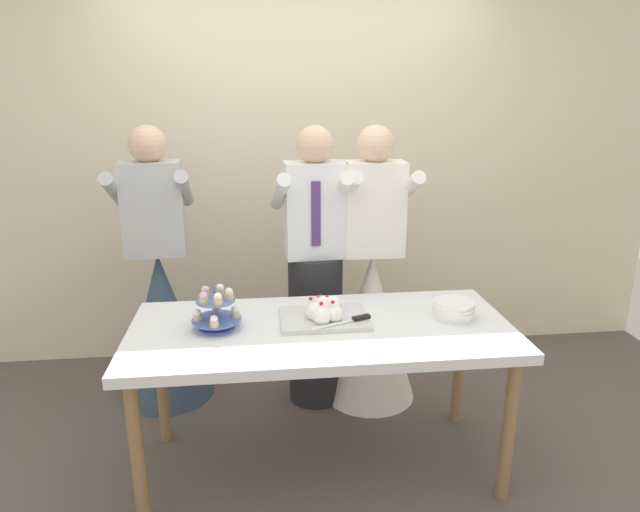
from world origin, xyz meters
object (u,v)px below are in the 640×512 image
object	(u,v)px
cupcake_stand	(216,311)
person_bride	(371,308)
person_groom	(315,284)
main_cake_tray	(324,313)
plate_stack	(453,309)
dessert_table	(321,340)
person_guest	(162,308)

from	to	relation	value
cupcake_stand	person_bride	xyz separation A→B (m)	(0.87, 0.63, -0.28)
person_groom	main_cake_tray	bearing A→B (deg)	-91.82
main_cake_tray	person_groom	xyz separation A→B (m)	(0.02, 0.61, -0.07)
person_bride	plate_stack	bearing A→B (deg)	-66.86
dessert_table	person_guest	xyz separation A→B (m)	(-0.88, 0.81, -0.12)
main_cake_tray	person_groom	bearing A→B (deg)	88.18
dessert_table	main_cake_tray	size ratio (longest dim) A/B	4.22
cupcake_stand	plate_stack	distance (m)	1.14
main_cake_tray	cupcake_stand	bearing A→B (deg)	-176.21
main_cake_tray	person_guest	bearing A→B (deg)	140.26
person_groom	person_bride	distance (m)	0.38
cupcake_stand	person_groom	size ratio (longest dim) A/B	0.14
plate_stack	person_guest	size ratio (longest dim) A/B	0.12
dessert_table	person_bride	bearing A→B (deg)	60.24
main_cake_tray	person_guest	xyz separation A→B (m)	(-0.90, 0.75, -0.23)
main_cake_tray	person_guest	size ratio (longest dim) A/B	0.26
dessert_table	person_groom	world-z (taller)	person_groom
person_bride	main_cake_tray	bearing A→B (deg)	-120.72
person_guest	dessert_table	bearing A→B (deg)	-42.67
person_groom	person_bride	size ratio (longest dim) A/B	1.00
person_bride	cupcake_stand	bearing A→B (deg)	-143.78
person_guest	plate_stack	bearing A→B (deg)	-27.11
main_cake_tray	plate_stack	world-z (taller)	main_cake_tray
cupcake_stand	plate_stack	xyz separation A→B (m)	(1.14, -0.00, -0.04)
cupcake_stand	person_bride	world-z (taller)	person_bride
person_guest	person_groom	bearing A→B (deg)	-8.74
main_cake_tray	person_bride	distance (m)	0.74
dessert_table	person_groom	distance (m)	0.67
dessert_table	cupcake_stand	xyz separation A→B (m)	(-0.49, 0.03, 0.16)
person_bride	person_groom	bearing A→B (deg)	179.22
plate_stack	person_groom	bearing A→B (deg)	133.58
plate_stack	person_guest	xyz separation A→B (m)	(-1.53, 0.78, -0.24)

